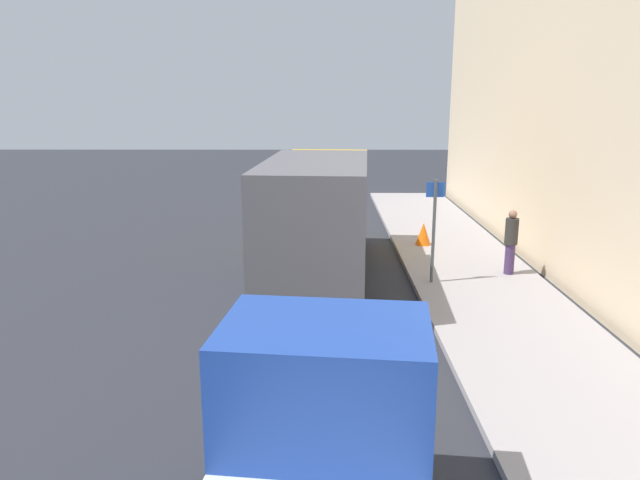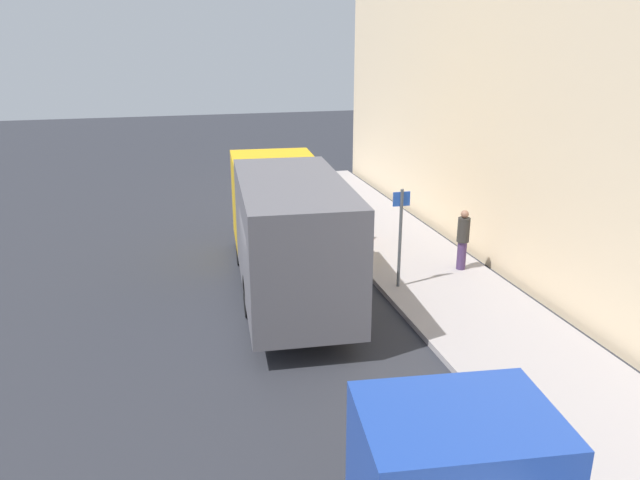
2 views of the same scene
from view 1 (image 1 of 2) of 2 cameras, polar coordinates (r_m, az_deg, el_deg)
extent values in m
plane|color=#2A2B32|center=(13.83, -2.91, -5.92)|extent=(80.00, 80.00, 0.00)
cube|color=#9D9799|center=(14.32, 16.18, -5.47)|extent=(3.34, 30.00, 0.14)
cube|color=beige|center=(14.37, 26.32, 15.47)|extent=(0.50, 30.00, 10.84)
cube|color=#F1B30F|center=(17.74, 0.69, 4.30)|extent=(2.50, 2.69, 2.50)
cube|color=black|center=(18.92, 0.95, 5.81)|extent=(1.95, 0.20, 1.40)
cube|color=#5C5A60|center=(13.84, -0.40, 2.06)|extent=(2.71, 5.53, 2.70)
cube|color=black|center=(19.32, 0.94, 0.62)|extent=(2.24, 0.28, 0.24)
cylinder|color=black|center=(17.58, -2.73, 0.05)|extent=(0.37, 1.02, 1.00)
cylinder|color=black|center=(17.45, 3.89, -0.07)|extent=(0.37, 1.02, 1.00)
cylinder|color=black|center=(14.29, -4.44, -3.18)|extent=(0.37, 1.02, 1.00)
cylinder|color=black|center=(14.12, 3.72, -3.37)|extent=(0.37, 1.02, 1.00)
cube|color=#1F419F|center=(6.62, 0.52, -15.64)|extent=(2.35, 1.85, 1.89)
cube|color=black|center=(7.22, 1.21, -11.01)|extent=(1.83, 0.26, 1.06)
cube|color=black|center=(7.96, 1.22, -19.78)|extent=(2.10, 0.35, 0.24)
cylinder|color=#432F58|center=(16.10, 17.70, -1.74)|extent=(0.32, 0.32, 0.79)
cylinder|color=#302D2A|center=(15.93, 17.88, 0.80)|extent=(0.42, 0.42, 0.67)
sphere|color=#92654F|center=(15.84, 18.00, 2.36)|extent=(0.21, 0.21, 0.21)
cone|color=orange|center=(18.64, 9.87, 0.59)|extent=(0.48, 0.48, 0.69)
cylinder|color=#4C5156|center=(14.70, 10.83, 0.79)|extent=(0.08, 0.08, 2.56)
cube|color=blue|center=(14.53, 11.00, 4.76)|extent=(0.44, 0.03, 0.36)
camera|label=2|loc=(3.35, -83.42, 30.93)|focal=33.97mm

